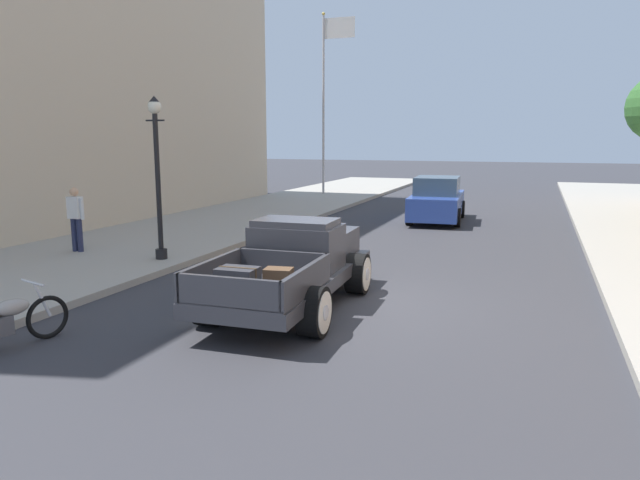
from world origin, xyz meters
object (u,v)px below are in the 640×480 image
Objects in this scene: hotrod_truck_gunmetal at (295,264)px; flagpole at (328,84)px; car_background_blue at (437,201)px; pedestrian_sidewalk_left at (76,215)px; street_lamp_near at (157,166)px.

flagpole is at bearing 108.06° from hotrod_truck_gunmetal.
car_background_blue is 2.67× the size of pedestrian_sidewalk_left.
pedestrian_sidewalk_left is at bearing 179.21° from street_lamp_near.
hotrod_truck_gunmetal is 20.98m from flagpole.
street_lamp_near is (-4.36, 2.00, 1.63)m from hotrod_truck_gunmetal.
street_lamp_near reaches higher than hotrod_truck_gunmetal.
street_lamp_near is at bearing -116.87° from car_background_blue.
car_background_blue is (0.65, 11.90, 0.01)m from hotrod_truck_gunmetal.
car_background_blue is 0.48× the size of flagpole.
car_background_blue is 11.21m from street_lamp_near.
car_background_blue is at bearing 63.13° from street_lamp_near.
flagpole reaches higher than car_background_blue.
pedestrian_sidewalk_left is (-7.60, -9.86, 0.32)m from car_background_blue.
hotrod_truck_gunmetal is at bearing -16.35° from pedestrian_sidewalk_left.
flagpole is (-6.31, 19.37, 5.02)m from hotrod_truck_gunmetal.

